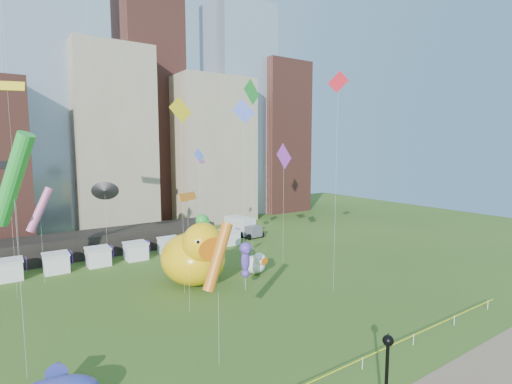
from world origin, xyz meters
TOP-DOWN VIEW (x-y plane):
  - skyline at (2.25, 61.06)m, footprint 101.00×23.00m
  - crane_right at (30.89, 64.00)m, footprint 23.00×1.00m
  - pavilion at (-4.00, 42.00)m, footprint 38.00×6.00m
  - vendor_tents at (1.02, 36.00)m, footprint 33.24×2.80m
  - big_duck at (3.51, 22.00)m, footprint 7.27×9.79m
  - small_duck at (11.34, 21.50)m, footprint 3.23×3.87m
  - seahorse_green at (5.47, 24.09)m, footprint 1.67×2.06m
  - seahorse_purple at (7.34, 17.31)m, footprint 1.73×1.92m
  - lamppost at (2.21, -4.78)m, footprint 0.60×0.60m
  - box_truck at (21.29, 40.34)m, footprint 3.70×7.79m
  - kite_1 at (10.15, 33.58)m, footprint 1.56×1.06m
  - kite_2 at (-3.27, 33.81)m, footprint 2.16×1.31m
  - kite_3 at (15.25, 28.09)m, footprint 3.35×1.22m
  - kite_4 at (1.46, 20.38)m, footprint 2.66×0.43m
  - kite_5 at (8.12, 18.92)m, footprint 1.82×1.89m
  - kite_6 at (-0.05, 15.71)m, footprint 2.24×1.45m
  - kite_8 at (15.06, 11.74)m, footprint 1.95×1.10m
  - kite_9 at (-10.68, 32.30)m, footprint 3.07×1.04m
  - kite_10 at (-13.51, 28.79)m, footprint 2.22×2.04m
  - kite_11 at (-13.67, 12.00)m, footprint 3.17×3.46m
  - kite_12 at (-12.93, 33.14)m, footprint 3.36×1.46m
  - kite_13 at (5.39, 24.43)m, footprint 0.51×1.58m
  - kite_14 at (-2.10, 6.16)m, footprint 2.88×1.63m
  - kite_15 at (16.33, 22.22)m, footprint 0.26×3.33m

SIDE VIEW (x-z plane):
  - vendor_tents at x=1.02m, z-range -0.09..2.31m
  - small_duck at x=11.34m, z-range -0.11..2.66m
  - pavilion at x=-4.00m, z-range 0.00..3.20m
  - box_truck at x=21.29m, z-range 0.04..3.23m
  - big_duck at x=3.51m, z-range -0.31..7.23m
  - lamppost at x=2.21m, z-range 0.64..6.41m
  - seahorse_purple at x=7.34m, z-range 1.08..6.48m
  - seahorse_green at x=5.47m, z-range 1.89..9.58m
  - kite_14 at x=-2.10m, z-range 2.82..13.18m
  - kite_9 at x=-10.68m, z-range 3.01..14.19m
  - kite_2 at x=-3.27m, z-range 4.48..15.73m
  - kite_6 at x=-0.05m, z-range 5.27..16.71m
  - kite_1 at x=10.15m, z-range 6.43..20.27m
  - kite_11 at x=-13.67m, z-range 5.21..21.84m
  - kite_10 at x=-13.51m, z-range 6.61..20.84m
  - kite_13 at x=5.39m, z-range 6.30..21.81m
  - kite_15 at x=16.33m, z-range 6.23..22.36m
  - kite_4 at x=1.46m, z-range 8.57..29.27m
  - kite_5 at x=8.12m, z-range 8.62..29.39m
  - kite_8 at x=15.06m, z-range 9.75..33.11m
  - skyline at x=2.25m, z-range -12.56..55.44m
  - kite_12 at x=-12.93m, z-range 10.68..33.35m
  - kite_3 at x=15.25m, z-range 10.33..35.25m
  - crane_right at x=30.89m, z-range 8.90..84.90m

